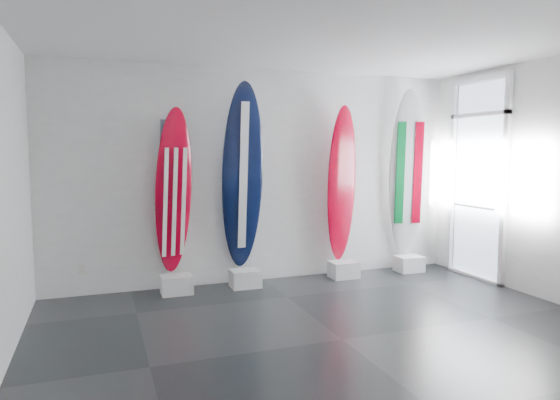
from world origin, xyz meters
name	(u,v)px	position (x,y,z in m)	size (l,w,h in m)	color
floor	(342,340)	(0.00, 0.00, 0.00)	(6.00, 6.00, 0.00)	black
ceiling	(346,28)	(0.00, 0.00, 3.00)	(6.00, 6.00, 0.00)	white
wall_back	(263,176)	(0.00, 2.50, 1.50)	(6.00, 6.00, 0.00)	silver
display_block_usa	(177,285)	(-1.30, 2.18, 0.12)	(0.40, 0.30, 0.24)	silver
surfboard_usa	(174,192)	(-1.30, 2.28, 1.33)	(0.50, 0.08, 2.19)	#960116
display_block_navy	(245,278)	(-0.37, 2.18, 0.12)	(0.40, 0.30, 0.24)	silver
surfboard_navy	(243,177)	(-0.37, 2.28, 1.51)	(0.58, 0.08, 2.55)	black
display_block_swiss	(344,270)	(1.14, 2.18, 0.12)	(0.40, 0.30, 0.24)	silver
surfboard_swiss	(342,184)	(1.14, 2.28, 1.38)	(0.52, 0.08, 2.28)	#960116
display_block_italy	(409,264)	(2.27, 2.18, 0.12)	(0.40, 0.30, 0.24)	silver
surfboard_italy	(407,173)	(2.27, 2.28, 1.52)	(0.58, 0.08, 2.56)	silver
wall_outlet	(82,269)	(-2.45, 2.48, 0.35)	(0.09, 0.02, 0.13)	silver
glass_door	(478,181)	(2.97, 1.55, 1.43)	(0.12, 1.16, 2.85)	white
balcony	(544,238)	(4.30, 1.55, 0.50)	(2.80, 2.20, 1.20)	slate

